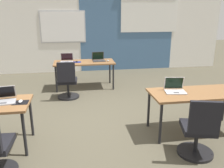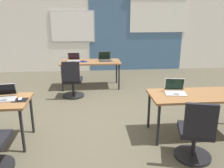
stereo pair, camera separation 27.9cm
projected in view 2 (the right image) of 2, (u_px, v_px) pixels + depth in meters
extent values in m
plane|color=#4C4738|center=(92.00, 122.00, 4.47)|extent=(24.00, 24.00, 0.00)
cube|color=silver|center=(90.00, 30.00, 8.06)|extent=(10.00, 0.20, 2.80)
cube|color=#42668E|center=(137.00, 30.00, 8.10)|extent=(3.25, 0.01, 2.80)
cube|color=#B7B7BC|center=(72.00, 27.00, 7.87)|extent=(1.48, 0.02, 1.04)
cube|color=white|center=(72.00, 27.00, 7.86)|extent=(1.40, 0.02, 0.96)
cube|color=white|center=(160.00, 12.00, 7.97)|extent=(2.00, 0.02, 1.33)
cylinder|color=black|center=(22.00, 131.00, 3.43)|extent=(0.04, 0.04, 0.68)
cylinder|color=black|center=(32.00, 114.00, 4.00)|extent=(0.04, 0.04, 0.68)
cube|color=brown|center=(199.00, 95.00, 3.85)|extent=(1.60, 0.70, 0.04)
cylinder|color=black|center=(158.00, 126.00, 3.60)|extent=(0.04, 0.04, 0.68)
cylinder|color=black|center=(149.00, 110.00, 4.17)|extent=(0.04, 0.04, 0.68)
cube|color=brown|center=(91.00, 62.00, 6.36)|extent=(1.60, 0.70, 0.04)
cylinder|color=black|center=(62.00, 79.00, 6.12)|extent=(0.04, 0.04, 0.68)
cylinder|color=black|center=(119.00, 77.00, 6.24)|extent=(0.04, 0.04, 0.68)
cylinder|color=black|center=(65.00, 73.00, 6.69)|extent=(0.04, 0.04, 0.68)
cylinder|color=black|center=(117.00, 72.00, 6.82)|extent=(0.04, 0.04, 0.68)
cube|color=#333338|center=(105.00, 61.00, 6.39)|extent=(0.35, 0.26, 0.02)
cube|color=#4C4C4F|center=(106.00, 61.00, 6.34)|extent=(0.10, 0.07, 0.00)
cube|color=#333338|center=(104.00, 56.00, 6.48)|extent=(0.33, 0.08, 0.22)
cube|color=black|center=(104.00, 56.00, 6.48)|extent=(0.30, 0.07, 0.19)
ellipsoid|color=#B2B2B7|center=(114.00, 61.00, 6.37)|extent=(0.07, 0.11, 0.03)
cube|color=#9E9EA3|center=(73.00, 61.00, 6.32)|extent=(0.34, 0.25, 0.02)
cube|color=#4C4C4F|center=(73.00, 61.00, 6.27)|extent=(0.09, 0.06, 0.00)
cube|color=#9E9EA3|center=(74.00, 56.00, 6.43)|extent=(0.33, 0.10, 0.21)
cube|color=black|center=(74.00, 56.00, 6.42)|extent=(0.30, 0.08, 0.18)
cube|color=navy|center=(83.00, 62.00, 6.31)|extent=(0.22, 0.19, 0.00)
ellipsoid|color=black|center=(83.00, 61.00, 6.30)|extent=(0.06, 0.10, 0.03)
cylinder|color=black|center=(74.00, 95.00, 5.83)|extent=(0.52, 0.52, 0.04)
cylinder|color=black|center=(73.00, 88.00, 5.78)|extent=(0.06, 0.06, 0.34)
cube|color=black|center=(73.00, 80.00, 5.72)|extent=(0.46, 0.46, 0.08)
cube|color=black|center=(71.00, 72.00, 5.40)|extent=(0.40, 0.08, 0.46)
sphere|color=black|center=(75.00, 92.00, 6.06)|extent=(0.04, 0.04, 0.04)
sphere|color=black|center=(82.00, 96.00, 5.77)|extent=(0.04, 0.04, 0.04)
sphere|color=black|center=(64.00, 96.00, 5.76)|extent=(0.04, 0.04, 0.04)
cube|color=#9E9EA3|center=(4.00, 100.00, 3.58)|extent=(0.36, 0.27, 0.02)
cube|color=#4C4C4F|center=(3.00, 100.00, 3.53)|extent=(0.10, 0.07, 0.00)
cube|color=#9E9EA3|center=(5.00, 89.00, 3.69)|extent=(0.34, 0.14, 0.21)
cube|color=black|center=(5.00, 89.00, 3.69)|extent=(0.30, 0.12, 0.18)
cube|color=black|center=(20.00, 100.00, 3.58)|extent=(0.22, 0.19, 0.00)
ellipsoid|color=silver|center=(20.00, 99.00, 3.57)|extent=(0.06, 0.10, 0.03)
sphere|color=black|center=(1.00, 156.00, 3.38)|extent=(0.04, 0.04, 0.04)
cube|color=silver|center=(176.00, 94.00, 3.84)|extent=(0.36, 0.28, 0.02)
cube|color=#4C4C4F|center=(176.00, 94.00, 3.79)|extent=(0.10, 0.07, 0.00)
cube|color=silver|center=(175.00, 84.00, 3.94)|extent=(0.33, 0.10, 0.22)
cube|color=black|center=(175.00, 84.00, 3.93)|extent=(0.30, 0.09, 0.19)
cylinder|color=black|center=(192.00, 155.00, 3.41)|extent=(0.52, 0.52, 0.04)
cylinder|color=black|center=(194.00, 144.00, 3.35)|extent=(0.06, 0.06, 0.34)
cube|color=black|center=(195.00, 131.00, 3.29)|extent=(0.54, 0.54, 0.08)
cube|color=black|center=(201.00, 121.00, 2.97)|extent=(0.40, 0.16, 0.46)
sphere|color=black|center=(190.00, 147.00, 3.63)|extent=(0.04, 0.04, 0.04)
sphere|color=black|center=(210.00, 160.00, 3.30)|extent=(0.04, 0.04, 0.04)
sphere|color=black|center=(177.00, 157.00, 3.37)|extent=(0.04, 0.04, 0.04)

